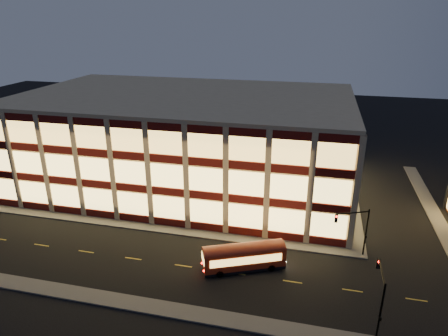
# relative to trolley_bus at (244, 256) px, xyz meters

# --- Properties ---
(ground) EXTENTS (200.00, 200.00, 0.00)m
(ground) POSITION_rel_trolley_bus_xyz_m (-10.59, 4.91, -1.67)
(ground) COLOR black
(ground) RESTS_ON ground
(sidewalk_office_south) EXTENTS (54.00, 2.00, 0.15)m
(sidewalk_office_south) POSITION_rel_trolley_bus_xyz_m (-13.59, 5.91, -1.59)
(sidewalk_office_south) COLOR #514F4C
(sidewalk_office_south) RESTS_ON ground
(sidewalk_office_east) EXTENTS (2.00, 30.00, 0.15)m
(sidewalk_office_east) POSITION_rel_trolley_bus_xyz_m (12.41, 21.91, -1.59)
(sidewalk_office_east) COLOR #514F4C
(sidewalk_office_east) RESTS_ON ground
(sidewalk_tower_west) EXTENTS (2.00, 30.00, 0.15)m
(sidewalk_tower_west) POSITION_rel_trolley_bus_xyz_m (23.41, 21.91, -1.59)
(sidewalk_tower_west) COLOR #514F4C
(sidewalk_tower_west) RESTS_ON ground
(sidewalk_near) EXTENTS (100.00, 2.00, 0.15)m
(sidewalk_near) POSITION_rel_trolley_bus_xyz_m (-10.59, -8.09, -1.59)
(sidewalk_near) COLOR #514F4C
(sidewalk_near) RESTS_ON ground
(office_building) EXTENTS (50.45, 30.45, 14.50)m
(office_building) POSITION_rel_trolley_bus_xyz_m (-13.51, 21.83, 5.58)
(office_building) COLOR tan
(office_building) RESTS_ON ground
(traffic_signal_far) EXTENTS (3.79, 1.87, 6.00)m
(traffic_signal_far) POSITION_rel_trolley_bus_xyz_m (11.62, 5.15, 2.45)
(traffic_signal_far) COLOR black
(traffic_signal_far) RESTS_ON ground
(traffic_signal_near) EXTENTS (0.32, 4.45, 6.00)m
(traffic_signal_near) POSITION_rel_trolley_bus_xyz_m (12.91, -6.12, 2.46)
(traffic_signal_near) COLOR black
(traffic_signal_near) RESTS_ON ground
(trolley_bus) EXTENTS (9.00, 5.68, 3.01)m
(trolley_bus) POSITION_rel_trolley_bus_xyz_m (0.00, 0.00, 0.00)
(trolley_bus) COLOR maroon
(trolley_bus) RESTS_ON ground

